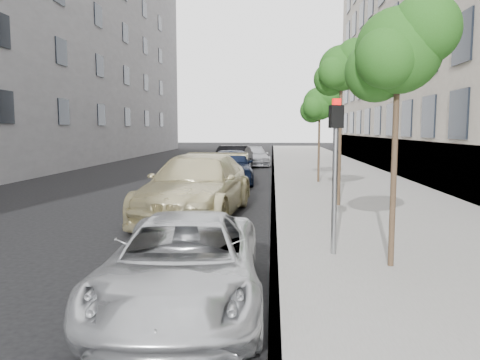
# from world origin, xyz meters

# --- Properties ---
(ground) EXTENTS (160.00, 160.00, 0.00)m
(ground) POSITION_xyz_m (0.00, 0.00, 0.00)
(ground) COLOR black
(ground) RESTS_ON ground
(sidewalk) EXTENTS (6.40, 72.00, 0.14)m
(sidewalk) POSITION_xyz_m (4.30, 24.00, 0.07)
(sidewalk) COLOR gray
(sidewalk) RESTS_ON ground
(curb) EXTENTS (0.15, 72.00, 0.14)m
(curb) POSITION_xyz_m (1.18, 24.00, 0.07)
(curb) COLOR #9E9B93
(curb) RESTS_ON ground
(tree_near) EXTENTS (1.75, 1.55, 4.52)m
(tree_near) POSITION_xyz_m (3.23, 1.50, 3.79)
(tree_near) COLOR #38281C
(tree_near) RESTS_ON sidewalk
(tree_mid) EXTENTS (1.71, 1.51, 5.04)m
(tree_mid) POSITION_xyz_m (3.23, 8.00, 4.33)
(tree_mid) COLOR #38281C
(tree_mid) RESTS_ON sidewalk
(tree_far) EXTENTS (1.78, 1.58, 4.37)m
(tree_far) POSITION_xyz_m (3.23, 14.50, 3.63)
(tree_far) COLOR #38281C
(tree_far) RESTS_ON sidewalk
(signal_pole) EXTENTS (0.27, 0.22, 2.92)m
(signal_pole) POSITION_xyz_m (2.30, 2.22, 1.98)
(signal_pole) COLOR #939699
(signal_pole) RESTS_ON sidewalk
(minivan) EXTENTS (2.39, 4.68, 1.27)m
(minivan) POSITION_xyz_m (-0.10, -0.28, 0.63)
(minivan) COLOR silver
(minivan) RESTS_ON ground
(suv) EXTENTS (3.03, 6.28, 1.76)m
(suv) POSITION_xyz_m (-1.01, 6.53, 0.88)
(suv) COLOR beige
(suv) RESTS_ON ground
(sedan_blue) EXTENTS (2.32, 4.93, 1.63)m
(sedan_blue) POSITION_xyz_m (-0.75, 14.77, 0.82)
(sedan_blue) COLOR black
(sedan_blue) RESTS_ON ground
(sedan_black) EXTENTS (2.19, 4.83, 1.54)m
(sedan_black) POSITION_xyz_m (-1.16, 20.09, 0.77)
(sedan_black) COLOR black
(sedan_black) RESTS_ON ground
(sedan_rear) EXTENTS (2.43, 4.69, 1.30)m
(sedan_rear) POSITION_xyz_m (-0.10, 25.26, 0.65)
(sedan_rear) COLOR #B0B2B8
(sedan_rear) RESTS_ON ground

